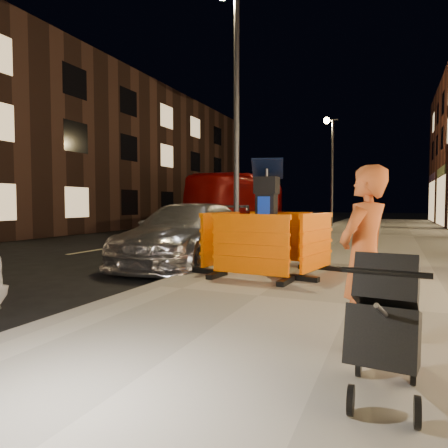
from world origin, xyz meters
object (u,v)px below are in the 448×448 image
at_px(barrier_front, 250,247).
at_px(car_silver, 188,264).
at_px(car_red, 220,252).
at_px(man, 364,258).
at_px(bus_doubledecker, 242,228).
at_px(barrier_back, 279,238).
at_px(barrier_bldgside, 316,244).
at_px(barrier_kerbside, 221,240).
at_px(stroller, 385,329).
at_px(parking_kiosk, 266,219).

relative_size(barrier_front, car_silver, 0.29).
distance_m(barrier_front, car_red, 5.28).
distance_m(barrier_front, man, 3.30).
distance_m(car_silver, car_red, 2.49).
bearing_deg(car_red, bus_doubledecker, 104.81).
distance_m(barrier_back, car_red, 3.76).
xyz_separation_m(barrier_bldgside, bus_doubledecker, (-6.76, 14.28, -0.71)).
relative_size(barrier_kerbside, stroller, 1.55).
relative_size(barrier_bldgside, bus_doubledecker, 0.13).
bearing_deg(barrier_bldgside, barrier_back, 56.26).
relative_size(barrier_front, barrier_back, 1.00).
bearing_deg(parking_kiosk, barrier_bldgside, 9.26).
xyz_separation_m(parking_kiosk, man, (2.00, -3.56, -0.19)).
relative_size(barrier_kerbside, car_silver, 0.29).
relative_size(car_red, stroller, 3.81).
relative_size(barrier_back, car_silver, 0.29).
bearing_deg(barrier_back, barrier_kerbside, -122.74).
bearing_deg(car_red, barrier_back, -48.78).
relative_size(parking_kiosk, man, 1.23).
distance_m(car_silver, man, 6.47).
distance_m(barrier_front, stroller, 4.14).
relative_size(parking_kiosk, barrier_kerbside, 1.40).
distance_m(barrier_back, car_silver, 2.44).
relative_size(bus_doubledecker, man, 6.54).
height_order(parking_kiosk, barrier_front, parking_kiosk).
height_order(barrier_front, car_red, barrier_front).
xyz_separation_m(barrier_kerbside, stroller, (3.15, -4.46, -0.10)).
relative_size(parking_kiosk, barrier_bldgside, 1.40).
xyz_separation_m(barrier_back, barrier_bldgside, (0.95, -0.95, 0.00)).
height_order(barrier_kerbside, car_silver, barrier_kerbside).
bearing_deg(stroller, parking_kiosk, 121.52).
height_order(barrier_back, car_red, barrier_back).
height_order(parking_kiosk, car_silver, parking_kiosk).
distance_m(car_silver, bus_doubledecker, 13.58).
xyz_separation_m(barrier_bldgside, car_red, (-3.49, 3.63, -0.71)).
height_order(parking_kiosk, barrier_kerbside, parking_kiosk).
relative_size(parking_kiosk, barrier_back, 1.40).
bearing_deg(barrier_kerbside, car_red, 30.95).
height_order(parking_kiosk, bus_doubledecker, parking_kiosk).
relative_size(barrier_kerbside, man, 0.88).
distance_m(parking_kiosk, man, 4.09).
bearing_deg(man, barrier_front, -117.29).
bearing_deg(barrier_bldgside, parking_kiosk, 101.26).
bearing_deg(parking_kiosk, barrier_kerbside, -170.74).
relative_size(barrier_front, bus_doubledecker, 0.13).
distance_m(barrier_bldgside, bus_doubledecker, 15.81).
distance_m(bus_doubledecker, stroller, 20.39).
bearing_deg(car_silver, barrier_bldgside, -23.58).
relative_size(barrier_kerbside, bus_doubledecker, 0.13).
relative_size(car_red, man, 2.15).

